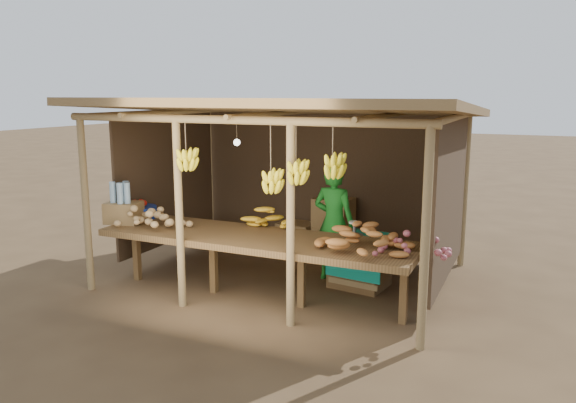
% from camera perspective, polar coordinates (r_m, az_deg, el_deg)
% --- Properties ---
extents(ground, '(60.00, 60.00, 0.00)m').
position_cam_1_polar(ground, '(7.79, 0.00, -7.61)').
color(ground, brown).
rests_on(ground, ground).
extents(stall_structure, '(4.70, 3.50, 2.43)m').
position_cam_1_polar(stall_structure, '(7.36, 0.18, 6.56)').
color(stall_structure, '#95794C').
rests_on(stall_structure, ground).
extents(counter, '(3.90, 1.05, 0.80)m').
position_cam_1_polar(counter, '(6.75, -3.30, -4.00)').
color(counter, brown).
rests_on(counter, ground).
extents(potato_heap, '(0.98, 0.63, 0.36)m').
position_cam_1_polar(potato_heap, '(7.31, -13.90, -1.18)').
color(potato_heap, tan).
rests_on(potato_heap, counter).
extents(sweet_potato_heap, '(1.02, 0.63, 0.36)m').
position_cam_1_polar(sweet_potato_heap, '(6.04, 7.10, -3.52)').
color(sweet_potato_heap, '#B46D2E').
rests_on(sweet_potato_heap, counter).
extents(onion_heap, '(0.82, 0.55, 0.35)m').
position_cam_1_polar(onion_heap, '(5.97, 12.58, -3.89)').
color(onion_heap, '#AC535A').
rests_on(onion_heap, counter).
extents(banana_pile, '(0.70, 0.46, 0.35)m').
position_cam_1_polar(banana_pile, '(7.01, -2.06, -1.45)').
color(banana_pile, gold).
rests_on(banana_pile, counter).
extents(tomato_basin, '(0.46, 0.46, 0.24)m').
position_cam_1_polar(tomato_basin, '(7.93, -14.82, -0.91)').
color(tomato_basin, navy).
rests_on(tomato_basin, counter).
extents(bottle_box, '(0.50, 0.44, 0.55)m').
position_cam_1_polar(bottle_box, '(7.66, -16.37, -0.55)').
color(bottle_box, olive).
rests_on(bottle_box, counter).
extents(vendor, '(0.61, 0.43, 1.57)m').
position_cam_1_polar(vendor, '(7.48, 4.68, -2.16)').
color(vendor, '#19711E').
rests_on(vendor, ground).
extents(tarp_crate, '(0.83, 0.74, 0.89)m').
position_cam_1_polar(tarp_crate, '(7.36, 7.29, -5.83)').
color(tarp_crate, brown).
rests_on(tarp_crate, ground).
extents(carton_stack, '(1.19, 0.47, 0.88)m').
position_cam_1_polar(carton_stack, '(8.74, 3.36, -2.89)').
color(carton_stack, olive).
rests_on(carton_stack, ground).
extents(burlap_sacks, '(0.75, 0.40, 0.53)m').
position_cam_1_polar(burlap_sacks, '(9.13, -7.10, -3.37)').
color(burlap_sacks, '#463220').
rests_on(burlap_sacks, ground).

